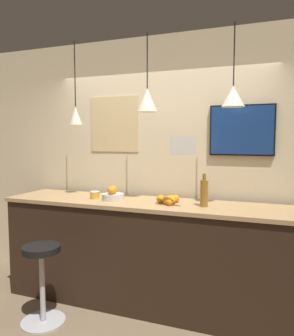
{
  "coord_description": "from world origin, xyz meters",
  "views": [
    {
      "loc": [
        1.17,
        -2.47,
        1.75
      ],
      "look_at": [
        0.0,
        0.65,
        1.45
      ],
      "focal_mm": 35.0,
      "sensor_mm": 36.0,
      "label": 1
    }
  ],
  "objects": [
    {
      "name": "hanging_menu_board",
      "position": [
        0.44,
        0.39,
        1.69
      ],
      "size": [
        0.24,
        0.01,
        0.17
      ],
      "color": "white"
    },
    {
      "name": "pendant_lamp_right",
      "position": [
        0.84,
        0.65,
        2.14
      ],
      "size": [
        0.21,
        0.21,
        0.76
      ],
      "color": "black"
    },
    {
      "name": "bar_stool",
      "position": [
        -0.81,
        -0.03,
        0.49
      ],
      "size": [
        0.41,
        0.41,
        0.75
      ],
      "color": "#B7B7BC",
      "rests_on": "ground_plane"
    },
    {
      "name": "back_wall",
      "position": [
        0.0,
        1.1,
        1.45
      ],
      "size": [
        8.0,
        0.06,
        2.9
      ],
      "color": "beige",
      "rests_on": "ground_plane"
    },
    {
      "name": "orange_pile",
      "position": [
        0.24,
        0.63,
        1.14
      ],
      "size": [
        0.21,
        0.24,
        0.08
      ],
      "color": "orange",
      "rests_on": "service_counter"
    },
    {
      "name": "pendant_lamp_left",
      "position": [
        -0.84,
        0.65,
        2.01
      ],
      "size": [
        0.14,
        0.14,
        0.9
      ],
      "color": "black"
    },
    {
      "name": "wall_poster",
      "position": [
        -0.57,
        1.06,
        1.92
      ],
      "size": [
        0.62,
        0.01,
        0.65
      ],
      "color": "#DBBC84"
    },
    {
      "name": "mounted_tv",
      "position": [
        0.89,
        1.04,
        1.84
      ],
      "size": [
        0.65,
        0.04,
        0.52
      ],
      "color": "black"
    },
    {
      "name": "spread_jar",
      "position": [
        -0.59,
        0.61,
        1.14
      ],
      "size": [
        0.1,
        0.1,
        0.08
      ],
      "color": "gold",
      "rests_on": "service_counter"
    },
    {
      "name": "pendant_lamp_middle",
      "position": [
        0.0,
        0.65,
        2.14
      ],
      "size": [
        0.21,
        0.21,
        0.78
      ],
      "color": "black"
    },
    {
      "name": "fruit_bowl",
      "position": [
        -0.37,
        0.61,
        1.16
      ],
      "size": [
        0.23,
        0.23,
        0.15
      ],
      "color": "beige",
      "rests_on": "service_counter"
    },
    {
      "name": "juice_bottle",
      "position": [
        0.6,
        0.61,
        1.24
      ],
      "size": [
        0.08,
        0.08,
        0.32
      ],
      "color": "olive",
      "rests_on": "service_counter"
    },
    {
      "name": "service_counter",
      "position": [
        0.0,
        0.65,
        0.55
      ],
      "size": [
        3.1,
        0.68,
        1.1
      ],
      "color": "black",
      "rests_on": "ground_plane"
    }
  ]
}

